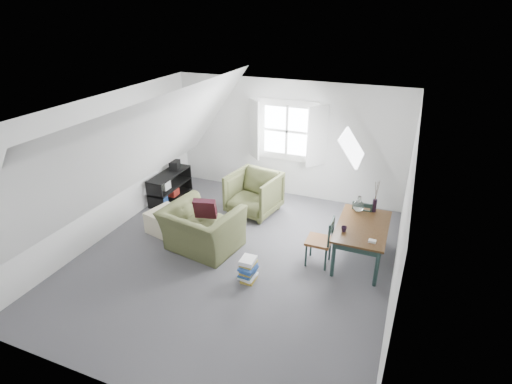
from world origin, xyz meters
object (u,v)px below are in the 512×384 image
at_px(ottoman, 167,221).
at_px(dining_table, 362,230).
at_px(magazine_stack, 248,270).
at_px(armchair_near, 203,248).
at_px(dining_chair_near, 321,240).
at_px(media_shelf, 169,188).
at_px(dining_chair_far, 361,219).
at_px(armchair_far, 254,212).

xyz_separation_m(ottoman, dining_table, (3.47, 0.38, 0.37)).
xyz_separation_m(dining_table, magazine_stack, (-1.50, -1.17, -0.38)).
xyz_separation_m(armchair_near, magazine_stack, (1.07, -0.52, 0.19)).
height_order(dining_chair_near, magazine_stack, dining_chair_near).
relative_size(dining_table, dining_chair_near, 1.57).
bearing_deg(media_shelf, dining_chair_far, -5.15).
distance_m(armchair_far, dining_table, 2.49).
bearing_deg(armchair_far, media_shelf, -166.32).
bearing_deg(armchair_far, dining_chair_far, 3.64).
distance_m(dining_table, dining_chair_near, 0.69).
relative_size(ottoman, dining_table, 0.46).
height_order(media_shelf, magazine_stack, media_shelf).
bearing_deg(armchair_near, dining_table, -156.06).
distance_m(armchair_near, media_shelf, 2.16).
bearing_deg(armchair_far, armchair_near, -91.71).
height_order(armchair_far, media_shelf, media_shelf).
bearing_deg(armchair_near, dining_chair_near, -161.26).
xyz_separation_m(armchair_near, dining_table, (2.58, 0.66, 0.57)).
relative_size(armchair_near, armchair_far, 1.28).
bearing_deg(magazine_stack, dining_chair_near, 42.31).
distance_m(armchair_near, magazine_stack, 1.21).
xyz_separation_m(armchair_near, armchair_far, (0.33, 1.55, 0.00)).
height_order(ottoman, dining_chair_near, dining_chair_near).
xyz_separation_m(armchair_far, media_shelf, (-1.92, -0.12, 0.27)).
bearing_deg(magazine_stack, armchair_near, 154.25).
bearing_deg(ottoman, armchair_near, -17.30).
bearing_deg(armchair_far, ottoman, -123.58).
relative_size(armchair_far, dining_chair_near, 1.11).
bearing_deg(dining_table, ottoman, -177.86).
height_order(armchair_far, dining_chair_far, dining_chair_far).
bearing_deg(media_shelf, ottoman, -62.06).
distance_m(armchair_far, ottoman, 1.77).
height_order(armchair_near, dining_chair_near, dining_chair_near).
bearing_deg(dining_chair_near, dining_chair_far, 135.86).
relative_size(dining_table, magazine_stack, 3.50).
height_order(armchair_near, ottoman, ottoman).
height_order(ottoman, dining_chair_far, dining_chair_far).
bearing_deg(dining_table, media_shelf, 165.36).
distance_m(dining_chair_near, magazine_stack, 1.27).
height_order(dining_chair_far, media_shelf, dining_chair_far).
relative_size(dining_table, dining_chair_far, 1.64).
bearing_deg(armchair_far, dining_table, -11.60).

